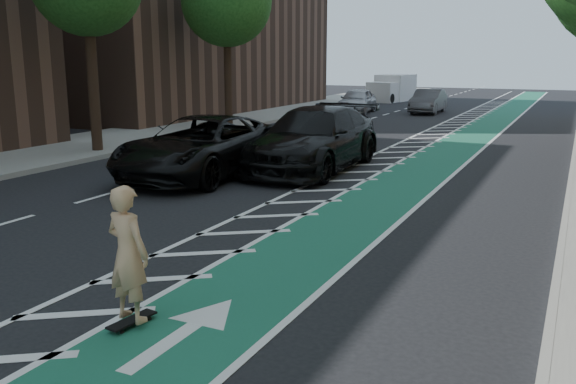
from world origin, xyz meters
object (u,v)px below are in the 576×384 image
Objects in this scene: suv_near at (202,146)px; suv_far at (314,139)px; skateboarder at (128,254)px; barrel_a at (190,166)px.

suv_near is 0.96× the size of suv_far.
skateboarder reaches higher than barrel_a.
suv_far is at bearing 43.07° from suv_near.
suv_far is (2.40, 2.37, 0.07)m from suv_near.
suv_near is 1.01m from barrel_a.
skateboarder is 11.32m from suv_far.
barrel_a is (-4.50, 7.81, -0.51)m from skateboarder.
barrel_a is at bearing -124.76° from suv_far.
barrel_a is at bearing -79.11° from suv_near.
suv_far is (-2.30, 11.09, -0.04)m from skateboarder.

